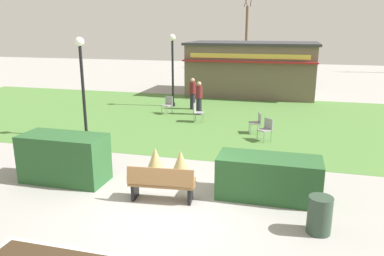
# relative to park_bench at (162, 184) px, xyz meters

# --- Properties ---
(ground_plane) EXTENTS (80.00, 80.00, 0.00)m
(ground_plane) POSITION_rel_park_bench_xyz_m (0.22, -0.46, -0.48)
(ground_plane) COLOR #999691
(lawn_patch) EXTENTS (36.00, 12.00, 0.01)m
(lawn_patch) POSITION_rel_park_bench_xyz_m (0.22, 9.19, -0.48)
(lawn_patch) COLOR #4C7A38
(lawn_patch) RESTS_ON ground_plane
(park_bench) EXTENTS (1.74, 0.69, 0.95)m
(park_bench) POSITION_rel_park_bench_xyz_m (0.00, 0.00, 0.00)
(park_bench) COLOR olive
(park_bench) RESTS_ON ground_plane
(hedge_left) EXTENTS (2.43, 1.10, 1.38)m
(hedge_left) POSITION_rel_park_bench_xyz_m (-3.14, 0.56, 0.21)
(hedge_left) COLOR #28562B
(hedge_left) RESTS_ON ground_plane
(hedge_right) EXTENTS (2.63, 1.10, 1.10)m
(hedge_right) POSITION_rel_park_bench_xyz_m (2.60, 0.94, 0.07)
(hedge_right) COLOR #28562B
(hedge_right) RESTS_ON ground_plane
(ornamental_grass_behind_left) EXTENTS (0.75, 0.75, 0.95)m
(ornamental_grass_behind_left) POSITION_rel_park_bench_xyz_m (-0.66, 1.35, -0.01)
(ornamental_grass_behind_left) COLOR tan
(ornamental_grass_behind_left) RESTS_ON ground_plane
(ornamental_grass_behind_right) EXTENTS (0.77, 0.77, 0.98)m
(ornamental_grass_behind_right) POSITION_rel_park_bench_xyz_m (0.15, 1.21, 0.01)
(ornamental_grass_behind_right) COLOR tan
(ornamental_grass_behind_right) RESTS_ON ground_plane
(lamppost_mid) EXTENTS (0.36, 0.36, 3.96)m
(lamppost_mid) POSITION_rel_park_bench_xyz_m (-4.93, 4.81, 2.02)
(lamppost_mid) COLOR black
(lamppost_mid) RESTS_ON ground_plane
(lamppost_far) EXTENTS (0.36, 0.36, 3.96)m
(lamppost_far) POSITION_rel_park_bench_xyz_m (-3.34, 11.50, 2.02)
(lamppost_far) COLOR black
(lamppost_far) RESTS_ON ground_plane
(trash_bin) EXTENTS (0.52, 0.52, 0.83)m
(trash_bin) POSITION_rel_park_bench_xyz_m (3.79, -0.57, -0.06)
(trash_bin) COLOR #2D4233
(trash_bin) RESTS_ON ground_plane
(food_kiosk) EXTENTS (8.24, 5.05, 3.38)m
(food_kiosk) POSITION_rel_park_bench_xyz_m (0.46, 16.71, 1.22)
(food_kiosk) COLOR #6B5B4C
(food_kiosk) RESTS_ON ground_plane
(cafe_chair_west) EXTENTS (0.45, 0.45, 0.89)m
(cafe_chair_west) POSITION_rel_park_bench_xyz_m (-1.15, 8.29, 0.05)
(cafe_chair_west) COLOR gray
(cafe_chair_west) RESTS_ON ground_plane
(cafe_chair_east) EXTENTS (0.55, 0.55, 0.89)m
(cafe_chair_east) POSITION_rel_park_bench_xyz_m (1.74, 7.04, 0.05)
(cafe_chair_east) COLOR gray
(cafe_chair_east) RESTS_ON ground_plane
(cafe_chair_center) EXTENTS (0.62, 0.62, 0.89)m
(cafe_chair_center) POSITION_rel_park_bench_xyz_m (2.20, 6.05, 0.05)
(cafe_chair_center) COLOR gray
(cafe_chair_center) RESTS_ON ground_plane
(cafe_chair_north) EXTENTS (0.55, 0.55, 0.89)m
(cafe_chair_north) POSITION_rel_park_bench_xyz_m (-3.02, 9.62, 0.05)
(cafe_chair_north) COLOR gray
(cafe_chair_north) RESTS_ON ground_plane
(person_strolling) EXTENTS (0.34, 0.34, 1.69)m
(person_strolling) POSITION_rel_park_bench_xyz_m (-1.43, 9.83, 0.38)
(person_strolling) COLOR #23232D
(person_strolling) RESTS_ON ground_plane
(person_standing) EXTENTS (0.34, 0.34, 1.69)m
(person_standing) POSITION_rel_park_bench_xyz_m (-2.07, 11.00, 0.38)
(person_standing) COLOR #23232D
(person_standing) RESTS_ON ground_plane
(parked_car_west_slot) EXTENTS (4.25, 2.15, 1.20)m
(parked_car_west_slot) POSITION_rel_park_bench_xyz_m (-3.34, 25.29, 0.16)
(parked_car_west_slot) COLOR #2D6638
(parked_car_west_slot) RESTS_ON ground_plane
(parked_car_center_slot) EXTENTS (4.32, 2.29, 1.20)m
(parked_car_center_slot) POSITION_rel_park_bench_xyz_m (1.70, 25.29, 0.16)
(parked_car_center_slot) COLOR black
(parked_car_center_slot) RESTS_ON ground_plane
(tree_right_bg) EXTENTS (0.91, 0.96, 7.51)m
(tree_right_bg) POSITION_rel_park_bench_xyz_m (-1.87, 32.81, 2.90)
(tree_right_bg) COLOR brown
(tree_right_bg) RESTS_ON ground_plane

